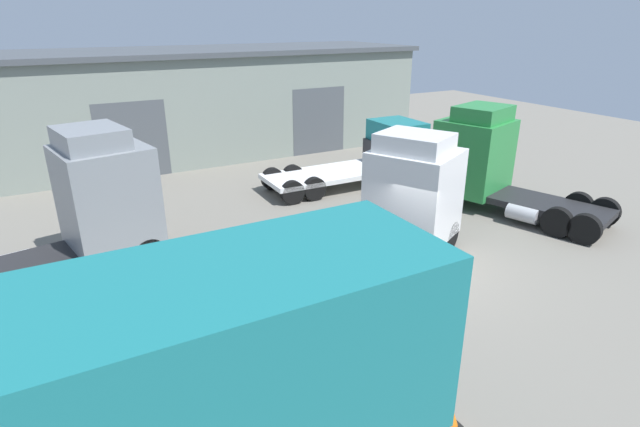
{
  "coord_description": "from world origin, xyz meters",
  "views": [
    {
      "loc": [
        -8.37,
        -10.13,
        7.14
      ],
      "look_at": [
        -1.55,
        2.18,
        1.6
      ],
      "focal_mm": 28.0,
      "sensor_mm": 36.0,
      "label": 1
    }
  ],
  "objects_px": {
    "tractor_unit_grey": "(91,206)",
    "container_trailer_orange": "(103,415)",
    "flatbed_truck_teal": "(377,154)",
    "tractor_unit_green": "(486,161)",
    "traffic_cone": "(450,415)",
    "tractor_unit_white": "(405,200)"
  },
  "relations": [
    {
      "from": "flatbed_truck_teal",
      "to": "traffic_cone",
      "type": "height_order",
      "value": "flatbed_truck_teal"
    },
    {
      "from": "container_trailer_orange",
      "to": "tractor_unit_green",
      "type": "xyz_separation_m",
      "value": [
        14.98,
        8.08,
        -0.79
      ]
    },
    {
      "from": "container_trailer_orange",
      "to": "tractor_unit_green",
      "type": "height_order",
      "value": "container_trailer_orange"
    },
    {
      "from": "tractor_unit_grey",
      "to": "traffic_cone",
      "type": "bearing_deg",
      "value": -74.84
    },
    {
      "from": "tractor_unit_green",
      "to": "flatbed_truck_teal",
      "type": "bearing_deg",
      "value": 2.96
    },
    {
      "from": "tractor_unit_green",
      "to": "flatbed_truck_teal",
      "type": "relative_size",
      "value": 0.93
    },
    {
      "from": "tractor_unit_green",
      "to": "traffic_cone",
      "type": "distance_m",
      "value": 12.61
    },
    {
      "from": "tractor_unit_white",
      "to": "flatbed_truck_teal",
      "type": "xyz_separation_m",
      "value": [
        3.7,
        6.78,
        -0.51
      ]
    },
    {
      "from": "flatbed_truck_teal",
      "to": "container_trailer_orange",
      "type": "bearing_deg",
      "value": -134.62
    },
    {
      "from": "tractor_unit_green",
      "to": "tractor_unit_grey",
      "type": "xyz_separation_m",
      "value": [
        -14.22,
        1.73,
        0.13
      ]
    },
    {
      "from": "tractor_unit_white",
      "to": "flatbed_truck_teal",
      "type": "bearing_deg",
      "value": 35.13
    },
    {
      "from": "tractor_unit_green",
      "to": "traffic_cone",
      "type": "height_order",
      "value": "tractor_unit_green"
    },
    {
      "from": "tractor_unit_grey",
      "to": "traffic_cone",
      "type": "relative_size",
      "value": 12.67
    },
    {
      "from": "tractor_unit_white",
      "to": "tractor_unit_green",
      "type": "bearing_deg",
      "value": -6.68
    },
    {
      "from": "tractor_unit_green",
      "to": "tractor_unit_grey",
      "type": "distance_m",
      "value": 14.32
    },
    {
      "from": "traffic_cone",
      "to": "flatbed_truck_teal",
      "type": "bearing_deg",
      "value": 60.2
    },
    {
      "from": "container_trailer_orange",
      "to": "tractor_unit_grey",
      "type": "relative_size",
      "value": 1.32
    },
    {
      "from": "tractor_unit_grey",
      "to": "tractor_unit_white",
      "type": "bearing_deg",
      "value": -33.71
    },
    {
      "from": "tractor_unit_green",
      "to": "tractor_unit_white",
      "type": "bearing_deg",
      "value": 92.02
    },
    {
      "from": "tractor_unit_grey",
      "to": "traffic_cone",
      "type": "distance_m",
      "value": 11.31
    },
    {
      "from": "container_trailer_orange",
      "to": "tractor_unit_white",
      "type": "bearing_deg",
      "value": 33.02
    },
    {
      "from": "tractor_unit_grey",
      "to": "container_trailer_orange",
      "type": "bearing_deg",
      "value": -105.2
    }
  ]
}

